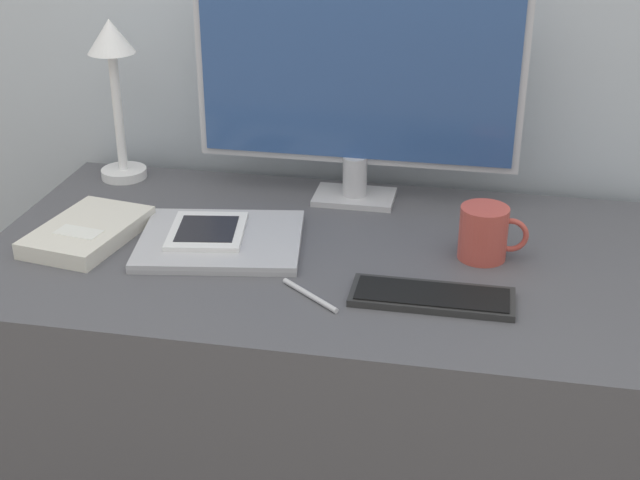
# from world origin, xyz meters

# --- Properties ---
(desk) EXTENTS (1.28, 0.70, 0.72)m
(desk) POSITION_xyz_m (0.00, 0.16, 0.36)
(desk) COLOR #4C4C51
(desk) RESTS_ON ground_plane
(monitor) EXTENTS (0.65, 0.11, 0.46)m
(monitor) POSITION_xyz_m (0.00, 0.41, 0.97)
(monitor) COLOR #B7B7BC
(monitor) RESTS_ON desk
(keyboard) EXTENTS (0.27, 0.10, 0.01)m
(keyboard) POSITION_xyz_m (0.19, 0.01, 0.73)
(keyboard) COLOR #282828
(keyboard) RESTS_ON desk
(laptop) EXTENTS (0.33, 0.29, 0.02)m
(laptop) POSITION_xyz_m (-0.21, 0.14, 0.73)
(laptop) COLOR #A3A3A8
(laptop) RESTS_ON desk
(ereader) EXTENTS (0.16, 0.18, 0.01)m
(ereader) POSITION_xyz_m (-0.24, 0.15, 0.74)
(ereader) COLOR white
(ereader) RESTS_ON laptop
(desk_lamp) EXTENTS (0.10, 0.10, 0.35)m
(desk_lamp) POSITION_xyz_m (-0.52, 0.43, 0.96)
(desk_lamp) COLOR white
(desk_lamp) RESTS_ON desk
(notebook) EXTENTS (0.19, 0.26, 0.03)m
(notebook) POSITION_xyz_m (-0.46, 0.12, 0.74)
(notebook) COLOR silver
(notebook) RESTS_ON desk
(coffee_mug) EXTENTS (0.12, 0.09, 0.10)m
(coffee_mug) POSITION_xyz_m (0.27, 0.18, 0.77)
(coffee_mug) COLOR #B7473D
(coffee_mug) RESTS_ON desk
(pen) EXTENTS (0.11, 0.09, 0.01)m
(pen) POSITION_xyz_m (-0.01, -0.02, 0.73)
(pen) COLOR silver
(pen) RESTS_ON desk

